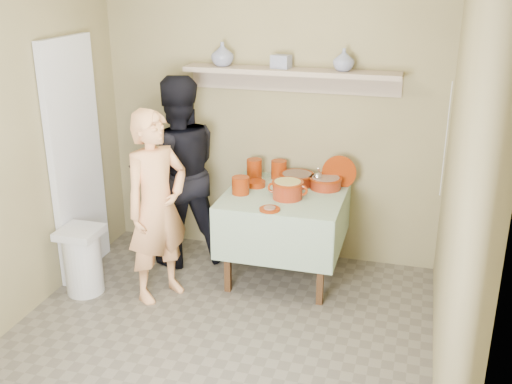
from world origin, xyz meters
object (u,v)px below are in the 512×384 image
(person_cook, at_px, (157,207))
(person_helper, at_px, (177,172))
(cazuela_rice, at_px, (288,188))
(serving_table, at_px, (285,206))
(trash_bin, at_px, (83,260))

(person_cook, distance_m, person_helper, 0.63)
(person_cook, distance_m, cazuela_rice, 1.04)
(person_helper, xyz_separation_m, serving_table, (0.97, -0.04, -0.20))
(person_cook, xyz_separation_m, trash_bin, (-0.62, -0.13, -0.48))
(person_cook, xyz_separation_m, cazuela_rice, (0.92, 0.47, 0.08))
(person_cook, relative_size, serving_table, 1.58)
(person_cook, height_order, cazuela_rice, person_cook)
(trash_bin, bearing_deg, person_cook, 11.44)
(person_helper, relative_size, trash_bin, 3.00)
(serving_table, distance_m, trash_bin, 1.70)
(person_helper, bearing_deg, trash_bin, 21.08)
(person_cook, bearing_deg, serving_table, -27.18)
(trash_bin, bearing_deg, cazuela_rice, 21.08)
(person_cook, xyz_separation_m, person_helper, (-0.09, 0.62, 0.07))
(person_cook, bearing_deg, person_helper, 37.48)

